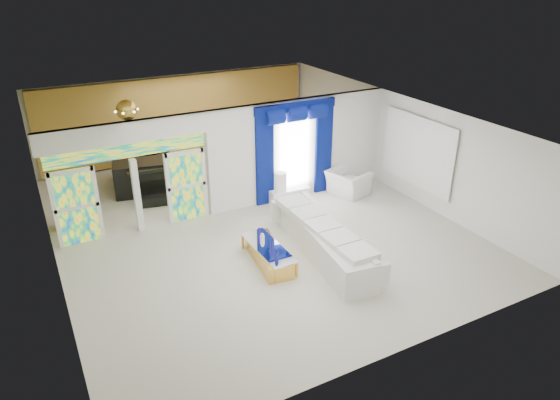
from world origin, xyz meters
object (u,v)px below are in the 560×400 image
white_sofa (323,241)px  coffee_table (268,255)px  armchair (348,183)px  console_table (289,195)px  grand_piano (140,171)px

white_sofa → coffee_table: bearing=174.6°
coffee_table → armchair: armchair is taller
console_table → armchair: (1.86, -0.36, 0.17)m
white_sofa → armchair: (2.62, 2.70, -0.00)m
coffee_table → grand_piano: size_ratio=0.91×
console_table → grand_piano: 4.90m
console_table → grand_piano: bearing=138.3°
console_table → grand_piano: (-3.65, 3.26, 0.31)m
white_sofa → coffee_table: size_ratio=2.15×
white_sofa → armchair: white_sofa is taller
console_table → armchair: size_ratio=1.07×
white_sofa → armchair: bearing=53.0°
coffee_table → console_table: bearing=52.7°
white_sofa → grand_piano: (-2.90, 6.32, 0.14)m
coffee_table → grand_piano: 6.22m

